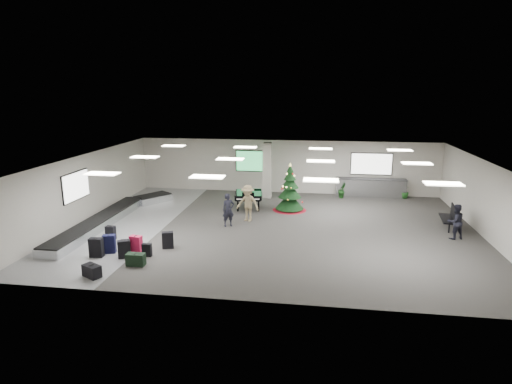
# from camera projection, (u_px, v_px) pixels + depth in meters

# --- Properties ---
(ground) EXTENTS (18.00, 18.00, 0.00)m
(ground) POSITION_uv_depth(u_px,v_px,m) (274.00, 228.00, 19.52)
(ground) COLOR #373632
(ground) RESTS_ON ground
(room_envelope) EXTENTS (18.02, 14.02, 3.21)m
(room_envelope) POSITION_uv_depth(u_px,v_px,m) (268.00, 175.00, 19.67)
(room_envelope) COLOR beige
(room_envelope) RESTS_ON ground
(baggage_carousel) EXTENTS (2.28, 9.71, 0.43)m
(baggage_carousel) POSITION_uv_depth(u_px,v_px,m) (111.00, 217.00, 20.49)
(baggage_carousel) COLOR silver
(baggage_carousel) RESTS_ON ground
(service_counter) EXTENTS (4.05, 0.65, 1.08)m
(service_counter) POSITION_uv_depth(u_px,v_px,m) (371.00, 188.00, 25.09)
(service_counter) COLOR silver
(service_counter) RESTS_ON ground
(suitcase_0) EXTENTS (0.50, 0.41, 0.71)m
(suitcase_0) POSITION_uv_depth(u_px,v_px,m) (124.00, 249.00, 15.99)
(suitcase_0) COLOR black
(suitcase_0) RESTS_ON ground
(suitcase_1) EXTENTS (0.41, 0.29, 0.60)m
(suitcase_1) POSITION_uv_depth(u_px,v_px,m) (126.00, 247.00, 16.38)
(suitcase_1) COLOR black
(suitcase_1) RESTS_ON ground
(pink_suitcase) EXTENTS (0.48, 0.32, 0.72)m
(pink_suitcase) POSITION_uv_depth(u_px,v_px,m) (136.00, 245.00, 16.44)
(pink_suitcase) COLOR #DB1C4A
(pink_suitcase) RESTS_ON ground
(suitcase_3) EXTENTS (0.50, 0.38, 0.69)m
(suitcase_3) POSITION_uv_depth(u_px,v_px,m) (168.00, 240.00, 16.98)
(suitcase_3) COLOR black
(suitcase_3) RESTS_ON ground
(navy_suitcase) EXTENTS (0.52, 0.38, 0.74)m
(navy_suitcase) POSITION_uv_depth(u_px,v_px,m) (109.00, 244.00, 16.48)
(navy_suitcase) COLOR black
(navy_suitcase) RESTS_ON ground
(suitcase_5) EXTENTS (0.51, 0.31, 0.77)m
(suitcase_5) POSITION_uv_depth(u_px,v_px,m) (96.00, 248.00, 16.07)
(suitcase_5) COLOR black
(suitcase_5) RESTS_ON ground
(green_duffel) EXTENTS (0.66, 0.33, 0.46)m
(green_duffel) POSITION_uv_depth(u_px,v_px,m) (136.00, 259.00, 15.35)
(green_duffel) COLOR black
(green_duffel) RESTS_ON ground
(suitcase_7) EXTENTS (0.35, 0.19, 0.52)m
(suitcase_7) POSITION_uv_depth(u_px,v_px,m) (147.00, 250.00, 16.17)
(suitcase_7) COLOR black
(suitcase_7) RESTS_ON ground
(suitcase_8) EXTENTS (0.42, 0.27, 0.60)m
(suitcase_8) POSITION_uv_depth(u_px,v_px,m) (111.00, 233.00, 17.98)
(suitcase_8) COLOR black
(suitcase_8) RESTS_ON ground
(black_duffel) EXTENTS (0.74, 0.62, 0.45)m
(black_duffel) POSITION_uv_depth(u_px,v_px,m) (92.00, 271.00, 14.39)
(black_duffel) COLOR black
(black_duffel) RESTS_ON ground
(christmas_tree) EXTENTS (1.76, 1.76, 2.51)m
(christmas_tree) POSITION_uv_depth(u_px,v_px,m) (290.00, 194.00, 22.21)
(christmas_tree) COLOR maroon
(christmas_tree) RESTS_ON ground
(grand_piano) EXTENTS (1.59, 1.94, 1.01)m
(grand_piano) POSITION_uv_depth(u_px,v_px,m) (248.00, 195.00, 22.56)
(grand_piano) COLOR black
(grand_piano) RESTS_ON ground
(bench) EXTENTS (0.76, 1.69, 1.03)m
(bench) POSITION_uv_depth(u_px,v_px,m) (450.00, 216.00, 19.32)
(bench) COLOR black
(bench) RESTS_ON ground
(traveler_a) EXTENTS (0.67, 0.60, 1.55)m
(traveler_a) POSITION_uv_depth(u_px,v_px,m) (228.00, 210.00, 19.61)
(traveler_a) COLOR black
(traveler_a) RESTS_ON ground
(traveler_b) EXTENTS (1.27, 0.94, 1.76)m
(traveler_b) POSITION_uv_depth(u_px,v_px,m) (248.00, 203.00, 20.38)
(traveler_b) COLOR #93805B
(traveler_b) RESTS_ON ground
(traveler_bench) EXTENTS (0.88, 0.79, 1.51)m
(traveler_bench) POSITION_uv_depth(u_px,v_px,m) (455.00, 222.00, 17.95)
(traveler_bench) COLOR black
(traveler_bench) RESTS_ON ground
(potted_plant_left) EXTENTS (0.58, 0.56, 0.82)m
(potted_plant_left) POSITION_uv_depth(u_px,v_px,m) (342.00, 191.00, 24.83)
(potted_plant_left) COLOR #144119
(potted_plant_left) RESTS_ON ground
(potted_plant_right) EXTENTS (0.67, 0.67, 0.89)m
(potted_plant_right) POSITION_uv_depth(u_px,v_px,m) (404.00, 191.00, 24.70)
(potted_plant_right) COLOR #144119
(potted_plant_right) RESTS_ON ground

